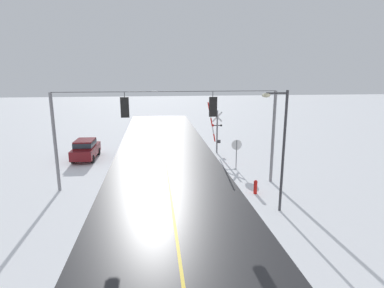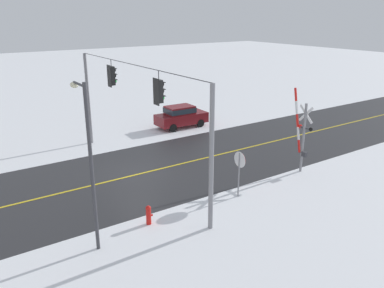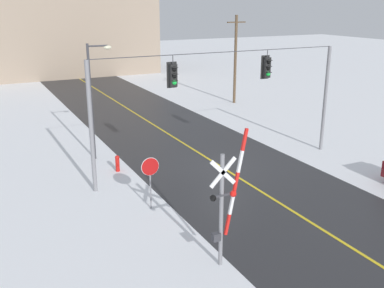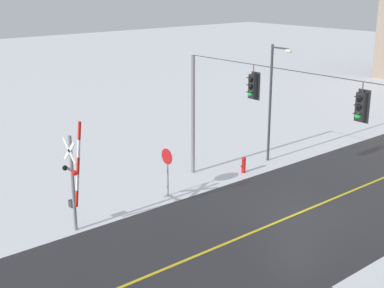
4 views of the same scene
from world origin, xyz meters
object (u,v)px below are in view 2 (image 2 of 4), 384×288
Objects in this scene: railroad_crossing at (303,133)px; fire_hydrant at (149,214)px; parked_car_maroon at (181,116)px; stop_sign at (240,164)px; streetlamp_near at (88,152)px.

railroad_crossing reaches higher than fire_hydrant.
parked_car_maroon is 15.31m from fire_hydrant.
parked_car_maroon reaches higher than fire_hydrant.
railroad_crossing is 10.32m from fire_hydrant.
stop_sign is 5.20m from railroad_crossing.
parked_car_maroon is at bearing -43.77° from streetlamp_near.
fire_hydrant is (-12.09, 9.39, -0.49)m from parked_car_maroon.
parked_car_maroon is 0.65× the size of streetlamp_near.
fire_hydrant is at bearing 92.75° from railroad_crossing.
stop_sign is 0.50× the size of railroad_crossing.
parked_car_maroon is at bearing -37.83° from fire_hydrant.
railroad_crossing is 5.39× the size of fire_hydrant.
railroad_crossing reaches higher than stop_sign.
streetlamp_near is at bearing 91.95° from stop_sign.
fire_hydrant is (0.34, -2.52, -3.45)m from streetlamp_near.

